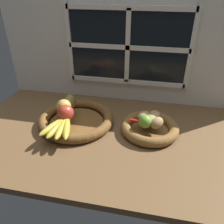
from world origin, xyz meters
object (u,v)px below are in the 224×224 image
at_px(pear_brown, 70,102).
at_px(potato_large, 151,120).
at_px(potato_small, 157,123).
at_px(banana_bunch_front, 60,127).
at_px(chili_pepper, 146,122).
at_px(fruit_bowl_left, 76,120).
at_px(potato_oblong, 144,116).
at_px(apple_golden_left, 64,107).
at_px(fruit_bowl_right, 150,128).
at_px(apple_red_front, 66,113).
at_px(lime_near, 145,121).
at_px(potato_back, 155,115).

bearing_deg(pear_brown, potato_large, -7.99).
relative_size(potato_small, potato_large, 1.08).
xyz_separation_m(banana_bunch_front, chili_pepper, (0.36, 0.12, -0.01)).
relative_size(fruit_bowl_left, potato_oblong, 5.87).
bearing_deg(potato_large, apple_golden_left, 178.75).
xyz_separation_m(fruit_bowl_right, apple_golden_left, (-0.42, 0.01, 0.06)).
distance_m(apple_red_front, lime_near, 0.37).
bearing_deg(potato_large, pear_brown, 172.01).
distance_m(potato_small, potato_back, 0.07).
distance_m(apple_golden_left, chili_pepper, 0.40).
bearing_deg(lime_near, potato_oblong, 98.65).
relative_size(apple_golden_left, chili_pepper, 0.50).
height_order(pear_brown, potato_back, pear_brown).
bearing_deg(banana_bunch_front, lime_near, 14.49).
height_order(potato_small, potato_oblong, potato_small).
bearing_deg(fruit_bowl_left, potato_large, 0.00).
relative_size(apple_red_front, potato_back, 1.26).
bearing_deg(potato_large, potato_small, -45.00).
bearing_deg(banana_bunch_front, apple_golden_left, 104.48).
bearing_deg(potato_large, fruit_bowl_left, 180.00).
height_order(apple_red_front, potato_back, apple_red_front).
height_order(apple_red_front, potato_large, apple_red_front).
height_order(apple_golden_left, potato_back, apple_golden_left).
height_order(fruit_bowl_right, lime_near, lime_near).
bearing_deg(pear_brown, chili_pepper, -9.62).
bearing_deg(banana_bunch_front, fruit_bowl_right, 18.46).
height_order(apple_red_front, potato_oblong, apple_red_front).
relative_size(pear_brown, potato_oblong, 1.25).
distance_m(fruit_bowl_left, potato_oblong, 0.33).
bearing_deg(potato_large, banana_bunch_front, -161.54).
xyz_separation_m(potato_small, potato_back, (-0.01, 0.07, -0.00)).
bearing_deg(lime_near, fruit_bowl_right, 56.31).
distance_m(potato_back, lime_near, 0.09).
distance_m(pear_brown, lime_near, 0.40).
bearing_deg(apple_golden_left, banana_bunch_front, -75.52).
relative_size(potato_back, potato_oblong, 0.98).
distance_m(fruit_bowl_left, potato_large, 0.36).
xyz_separation_m(fruit_bowl_right, potato_small, (0.03, -0.03, 0.05)).
xyz_separation_m(fruit_bowl_right, potato_oblong, (-0.03, 0.03, 0.05)).
bearing_deg(potato_large, fruit_bowl_right, 0.00).
bearing_deg(chili_pepper, banana_bunch_front, -159.30).
relative_size(fruit_bowl_left, potato_small, 5.38).
xyz_separation_m(potato_back, potato_oblong, (-0.05, -0.01, -0.00)).
bearing_deg(potato_small, apple_golden_left, 175.15).
height_order(potato_small, chili_pepper, potato_small).
height_order(pear_brown, potato_large, pear_brown).
bearing_deg(potato_back, potato_large, -114.44).
relative_size(apple_golden_left, lime_near, 1.20).
bearing_deg(apple_red_front, potato_large, 7.15).
bearing_deg(potato_small, lime_near, -173.33).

